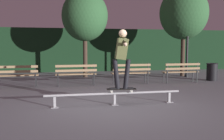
% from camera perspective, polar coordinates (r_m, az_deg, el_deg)
% --- Properties ---
extents(ground_plane, '(90.00, 90.00, 0.00)m').
position_cam_1_polar(ground_plane, '(6.56, 0.72, -8.10)').
color(ground_plane, slate).
extents(hedge_backdrop, '(24.00, 1.20, 2.72)m').
position_cam_1_polar(hedge_backdrop, '(16.40, -6.78, 4.58)').
color(hedge_backdrop, black).
rests_on(hedge_backdrop, ground).
extents(grind_rail, '(3.63, 0.18, 0.33)m').
position_cam_1_polar(grind_rail, '(6.57, 0.60, -5.82)').
color(grind_rail, '#9E9EA3').
rests_on(grind_rail, ground).
extents(skateboard, '(0.80, 0.28, 0.09)m').
position_cam_1_polar(skateboard, '(6.59, 2.19, -4.45)').
color(skateboard, black).
rests_on(skateboard, grind_rail).
extents(skateboarder, '(0.63, 1.40, 1.56)m').
position_cam_1_polar(skateboarder, '(6.50, 2.24, 3.71)').
color(skateboarder, black).
rests_on(skateboarder, skateboard).
extents(park_bench_leftmost, '(1.61, 0.47, 0.88)m').
position_cam_1_polar(park_bench_leftmost, '(10.01, -21.14, -0.76)').
color(park_bench_leftmost, black).
rests_on(park_bench_leftmost, ground).
extents(park_bench_left_center, '(1.61, 0.47, 0.88)m').
position_cam_1_polar(park_bench_left_center, '(9.89, -8.21, -0.53)').
color(park_bench_left_center, black).
rests_on(park_bench_left_center, ground).
extents(park_bench_right_center, '(1.61, 0.47, 0.88)m').
position_cam_1_polar(park_bench_right_center, '(10.26, 4.39, -0.29)').
color(park_bench_right_center, black).
rests_on(park_bench_right_center, ground).
extents(park_bench_rightmost, '(1.61, 0.47, 0.88)m').
position_cam_1_polar(park_bench_rightmost, '(11.08, 15.62, -0.07)').
color(park_bench_rightmost, black).
rests_on(park_bench_rightmost, ground).
extents(tree_behind_benches, '(2.32, 2.32, 4.39)m').
position_cam_1_polar(tree_behind_benches, '(12.91, -6.24, 12.19)').
color(tree_behind_benches, '#3D2D23').
rests_on(tree_behind_benches, ground).
extents(tree_far_right, '(2.51, 2.51, 4.70)m').
position_cam_1_polar(tree_far_right, '(13.88, 16.12, 12.37)').
color(tree_far_right, '#3D2D23').
rests_on(tree_far_right, ground).
extents(lamp_post_right, '(0.32, 0.32, 3.90)m').
position_cam_1_polar(lamp_post_right, '(13.34, 16.97, 9.10)').
color(lamp_post_right, black).
rests_on(lamp_post_right, ground).
extents(trash_can, '(0.52, 0.52, 0.80)m').
position_cam_1_polar(trash_can, '(12.29, 21.95, -0.34)').
color(trash_can, black).
rests_on(trash_can, ground).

